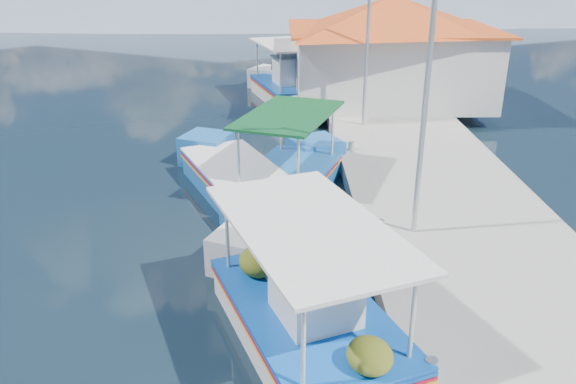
{
  "coord_description": "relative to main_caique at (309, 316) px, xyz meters",
  "views": [
    {
      "loc": [
        1.49,
        -10.21,
        6.64
      ],
      "look_at": [
        1.65,
        2.53,
        1.3
      ],
      "focal_mm": 36.18,
      "sensor_mm": 36.0,
      "label": 1
    }
  ],
  "objects": [
    {
      "name": "ground",
      "position": [
        -1.98,
        1.4,
        -0.51
      ],
      "size": [
        160.0,
        160.0,
        0.0
      ],
      "primitive_type": "plane",
      "color": "black",
      "rests_on": "ground"
    },
    {
      "name": "quay",
      "position": [
        3.92,
        7.4,
        -0.26
      ],
      "size": [
        5.0,
        44.0,
        0.5
      ],
      "primitive_type": "cube",
      "color": "gray",
      "rests_on": "ground"
    },
    {
      "name": "bollards",
      "position": [
        1.82,
        6.65,
        0.14
      ],
      "size": [
        0.2,
        17.2,
        0.3
      ],
      "color": "#A5A8AD",
      "rests_on": "quay"
    },
    {
      "name": "main_caique",
      "position": [
        0.0,
        0.0,
        0.0
      ],
      "size": [
        4.22,
        7.52,
        2.66
      ],
      "rotation": [
        0.0,
        0.0,
        -0.37
      ],
      "color": "silver",
      "rests_on": "ground"
    },
    {
      "name": "caique_green_canopy",
      "position": [
        -0.3,
        6.99,
        -0.11
      ],
      "size": [
        3.74,
        6.75,
        2.69
      ],
      "rotation": [
        0.0,
        0.0,
        0.36
      ],
      "color": "#1A58A1",
      "rests_on": "ground"
    },
    {
      "name": "caique_blue_hull",
      "position": [
        -1.89,
        7.42,
        -0.17
      ],
      "size": [
        3.91,
        6.44,
        1.25
      ],
      "rotation": [
        0.0,
        0.0,
        -0.42
      ],
      "color": "#1A58A1",
      "rests_on": "ground"
    },
    {
      "name": "caique_far",
      "position": [
        -0.15,
        18.52,
        0.03
      ],
      "size": [
        4.07,
        8.0,
        2.93
      ],
      "rotation": [
        0.0,
        0.0,
        -0.3
      ],
      "color": "silver",
      "rests_on": "ground"
    },
    {
      "name": "harbor_building",
      "position": [
        4.22,
        16.4,
        2.26
      ],
      "size": [
        10.49,
        10.49,
        4.4
      ],
      "color": "silver",
      "rests_on": "quay"
    },
    {
      "name": "lamp_post_near",
      "position": [
        2.53,
        3.4,
        3.34
      ],
      "size": [
        1.21,
        0.14,
        6.0
      ],
      "color": "#A5A8AD",
      "rests_on": "quay"
    },
    {
      "name": "lamp_post_far",
      "position": [
        2.53,
        12.4,
        3.34
      ],
      "size": [
        1.21,
        0.14,
        6.0
      ],
      "color": "#A5A8AD",
      "rests_on": "quay"
    }
  ]
}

